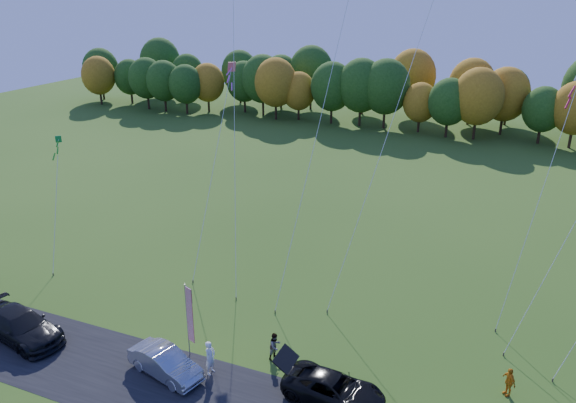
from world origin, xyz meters
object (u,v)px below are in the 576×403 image
at_px(black_suv, 334,389).
at_px(feather_flag, 189,314).
at_px(person_east, 509,382).
at_px(silver_sedan, 165,363).

distance_m(black_suv, feather_flag, 8.60).
xyz_separation_m(black_suv, feather_flag, (-8.35, 0.36, 2.01)).
bearing_deg(person_east, feather_flag, -117.88).
relative_size(person_east, feather_flag, 0.35).
distance_m(black_suv, silver_sedan, 8.90).
bearing_deg(silver_sedan, black_suv, -65.84).
xyz_separation_m(silver_sedan, feather_flag, (0.43, 1.87, 1.99)).
height_order(black_suv, person_east, person_east).
bearing_deg(feather_flag, person_east, 12.16).
height_order(person_east, feather_flag, feather_flag).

